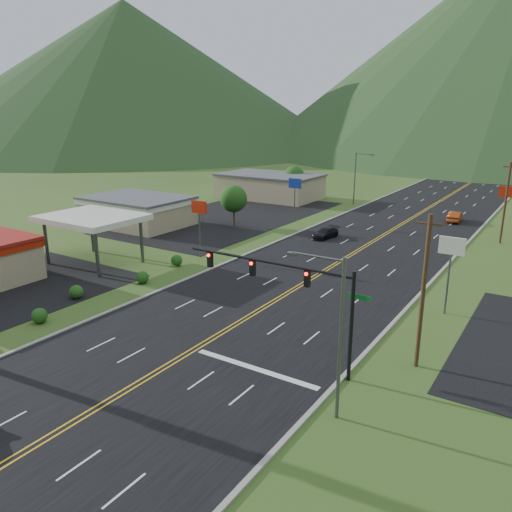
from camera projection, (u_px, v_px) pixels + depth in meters
The scene contains 19 objects.
ground at pixel (40, 443), 24.76m from camera, with size 500.00×500.00×0.00m, color #294E1B.
road at pixel (40, 443), 24.76m from camera, with size 20.00×460.00×0.04m, color black.
traffic_signal at pixel (292, 286), 31.18m from camera, with size 13.10×0.43×7.00m.
streetlight_east at pixel (335, 328), 25.55m from camera, with size 3.28×0.25×9.00m.
streetlight_west at pixel (357, 175), 85.84m from camera, with size 3.28×0.25×9.00m.
gas_canopy at pixel (92, 219), 52.58m from camera, with size 10.00×8.00×5.30m.
building_west_mid at pixel (137, 209), 71.42m from camera, with size 14.40×10.40×4.10m.
building_west_far at pixel (270, 186), 93.54m from camera, with size 18.40×11.40×4.50m.
pole_sign_west_a at pixel (199, 213), 54.82m from camera, with size 2.00×0.18×6.40m.
pole_sign_west_b at pixel (295, 188), 72.56m from camera, with size 2.00×0.18×6.40m.
pole_sign_east_a at pixel (451, 254), 39.16m from camera, with size 2.00×0.18×6.40m.
pole_sign_east_b at pixel (506, 197), 64.98m from camera, with size 2.00×0.18×6.40m.
tree_west_a at pixel (234, 199), 70.37m from camera, with size 3.84×3.84×5.82m.
tree_west_b at pixel (294, 176), 94.74m from camera, with size 3.84×3.84×5.82m.
utility_pole_a at pixel (423, 291), 30.82m from camera, with size 1.60×0.28×10.00m.
utility_pole_b at pixel (505, 202), 60.66m from camera, with size 1.60×0.28×10.00m.
mountain_nw at pixel (127, 76), 213.34m from camera, with size 190.00×190.00×60.00m, color #193518.
car_dark_mid at pixel (325, 233), 64.29m from camera, with size 1.80×4.43×1.28m, color black.
car_red_far at pixel (455, 217), 73.65m from camera, with size 1.64×4.72×1.55m, color #9F3A11.
Camera 1 is at (20.49, -11.95, 15.89)m, focal length 35.00 mm.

